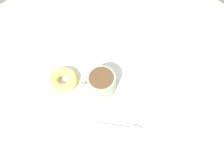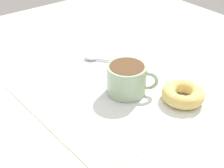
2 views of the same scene
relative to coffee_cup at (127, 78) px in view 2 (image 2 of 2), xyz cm
name	(u,v)px [view 2 (image 2 of 2)]	position (x,y,z in cm)	size (l,w,h in cm)	color
ground_plane	(112,89)	(4.32, 1.00, -4.86)	(120.00, 120.00, 2.00)	beige
napkin	(112,92)	(2.17, 2.70, -3.71)	(35.88, 35.88, 0.30)	white
coffee_cup	(127,78)	(0.00, 0.00, 0.00)	(10.00, 9.80, 6.83)	#9EB793
donut	(183,94)	(-10.10, -7.67, -2.01)	(9.52, 9.52, 3.09)	#E5C66B
spoon	(97,59)	(16.18, -3.20, -3.16)	(11.71, 9.58, 0.90)	silver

